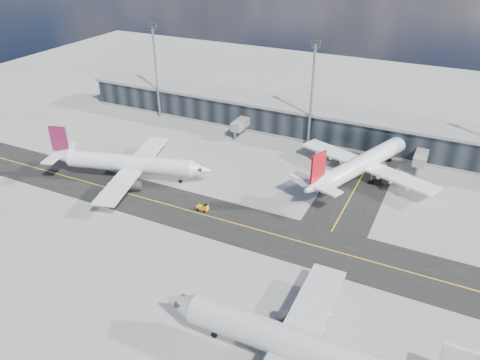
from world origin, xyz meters
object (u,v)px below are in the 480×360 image
Objects in this scene: airliner_redtail at (362,164)px; airliner_near at (305,349)px; service_van at (381,163)px; airliner_af at (127,163)px; baggage_tug at (203,207)px.

airliner_redtail is 0.93× the size of airliner_near.
airliner_redtail is at bearing -130.24° from service_van.
airliner_af is at bearing -133.26° from airliner_redtail.
baggage_tug reaches higher than service_van.
airliner_near reaches higher than service_van.
baggage_tug is at bearing 47.54° from airliner_near.
baggage_tug is at bearing 63.28° from airliner_af.
airliner_near is at bearing 49.59° from baggage_tug.
baggage_tug is (23.69, -4.74, -3.23)m from airliner_af.
baggage_tug is 48.94m from service_van.
airliner_near is at bearing -63.23° from airliner_redtail.
airliner_near is 16.73× the size of baggage_tug.
airliner_near reaches higher than airliner_af.
airliner_af is 0.99× the size of airliner_redtail.
airliner_near is at bearing 43.39° from airliner_af.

